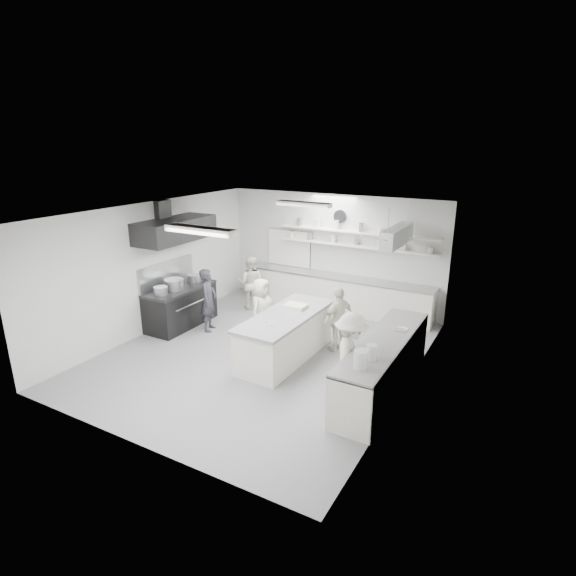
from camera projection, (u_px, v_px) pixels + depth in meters
The scene contains 27 objects.
floor at pixel (263, 354), 9.77m from camera, with size 6.00×7.00×0.02m, color #9A9A9E.
ceiling at pixel (261, 211), 8.84m from camera, with size 6.00×7.00×0.02m, color white.
wall_back at pixel (333, 251), 12.21m from camera, with size 6.00×0.04×3.00m, color silver.
wall_front at pixel (127, 353), 6.39m from camera, with size 6.00×0.04×3.00m, color silver.
wall_left at pixel (153, 267), 10.70m from camera, with size 0.04×7.00×3.00m, color silver.
wall_right at pixel (410, 312), 7.91m from camera, with size 0.04×7.00×3.00m, color silver.
stove at pixel (181, 307), 11.16m from camera, with size 0.80×1.80×0.90m, color black.
exhaust_hood at pixel (175, 230), 10.58m from camera, with size 0.85×2.00×0.50m, color #242425.
back_counter at pixel (337, 293), 12.14m from camera, with size 5.00×0.60×0.92m, color white.
shelf_lower at pixel (356, 246), 11.71m from camera, with size 4.20×0.26×0.04m, color white.
shelf_upper at pixel (357, 232), 11.60m from camera, with size 4.20×0.26×0.04m, color white.
pass_through_window at pixel (289, 248), 12.82m from camera, with size 1.30×0.04×1.00m, color black.
wall_clock at pixel (340, 216), 11.80m from camera, with size 0.32×0.32×0.05m, color silver.
right_counter at pixel (383, 366), 8.22m from camera, with size 0.74×3.30×0.94m, color white.
pot_rack at pixel (397, 236), 10.13m from camera, with size 0.30×1.60×0.40m, color #A9ABAF.
light_fixture_front at pixel (200, 230), 7.37m from camera, with size 1.30×0.25×0.10m, color white.
light_fixture_rear at pixel (304, 204), 10.36m from camera, with size 1.30×0.25×0.10m, color white.
prep_island at pixel (285, 337), 9.46m from camera, with size 0.92×2.46×0.91m, color white.
stove_pot at pixel (174, 285), 10.85m from camera, with size 0.45×0.45×0.29m, color #A9ABAF.
cook_stove at pixel (208, 300), 10.77m from camera, with size 0.55×0.36×1.50m, color #2D2C34.
cook_back at pixel (251, 283), 12.21m from camera, with size 0.69×0.54×1.43m, color white.
cook_island_left at pixel (261, 309), 10.28m from camera, with size 0.70×0.45×1.42m, color white.
cook_island_right at pixel (339, 319), 9.75m from camera, with size 0.83×0.35×1.42m, color white.
cook_right at pixel (351, 357), 7.85m from camera, with size 1.02×0.59×1.58m, color white.
bowl_island_a at pixel (303, 307), 9.75m from camera, with size 0.25×0.25×0.06m, color #A9ABAF.
bowl_island_b at pixel (269, 325), 8.82m from camera, with size 0.19×0.19×0.06m, color white.
bowl_right at pixel (400, 330), 8.51m from camera, with size 0.25×0.25×0.06m, color white.
Camera 1 is at (4.78, -7.49, 4.31)m, focal length 28.80 mm.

